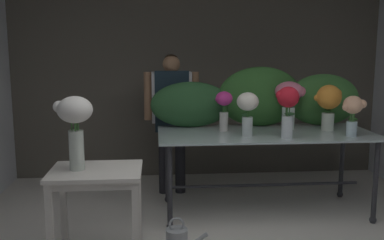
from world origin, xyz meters
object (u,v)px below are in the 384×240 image
at_px(side_table_white, 96,184).
at_px(florist, 172,108).
at_px(vase_sunset_stock, 329,102).
at_px(vase_crimson_anemones, 288,106).
at_px(vase_peach_tulips, 353,111).
at_px(vase_ivory_lilies, 248,108).
at_px(vase_rosy_hydrangea, 289,98).
at_px(display_table_glass, 265,143).
at_px(vase_white_roses_tall, 75,121).
at_px(vase_magenta_carnations, 224,107).

bearing_deg(side_table_white, florist, 69.75).
xyz_separation_m(vase_sunset_stock, vase_crimson_anemones, (-0.55, -0.36, 0.01)).
distance_m(vase_peach_tulips, vase_ivory_lilies, 1.02).
bearing_deg(vase_crimson_anemones, vase_sunset_stock, 33.06).
xyz_separation_m(vase_peach_tulips, vase_rosy_hydrangea, (-0.50, 0.43, 0.08)).
bearing_deg(display_table_glass, side_table_white, -146.56).
bearing_deg(display_table_glass, vase_peach_tulips, -19.28).
bearing_deg(vase_white_roses_tall, florist, 65.77).
relative_size(display_table_glass, vase_rosy_hydrangea, 4.34).
xyz_separation_m(vase_sunset_stock, vase_ivory_lilies, (-0.90, -0.22, -0.03)).
bearing_deg(vase_ivory_lilies, florist, 128.56).
distance_m(florist, vase_rosy_hydrangea, 1.34).
height_order(vase_peach_tulips, vase_rosy_hydrangea, vase_rosy_hydrangea).
bearing_deg(vase_white_roses_tall, vase_sunset_stock, 24.46).
xyz_separation_m(vase_magenta_carnations, vase_white_roses_tall, (-1.30, -1.15, 0.06)).
bearing_deg(vase_crimson_anemones, vase_ivory_lilies, 159.55).
bearing_deg(vase_sunset_stock, vase_peach_tulips, -70.13).
bearing_deg(vase_ivory_lilies, vase_white_roses_tall, -149.94).
relative_size(vase_sunset_stock, vase_ivory_lilies, 1.11).
height_order(vase_peach_tulips, vase_ivory_lilies, vase_ivory_lilies).
distance_m(display_table_glass, vase_crimson_anemones, 0.54).
relative_size(vase_peach_tulips, vase_rosy_hydrangea, 0.79).
height_order(vase_crimson_anemones, vase_ivory_lilies, vase_crimson_anemones).
bearing_deg(vase_rosy_hydrangea, vase_magenta_carnations, -175.67).
distance_m(vase_magenta_carnations, vase_crimson_anemones, 0.69).
xyz_separation_m(display_table_glass, vase_ivory_lilies, (-0.23, -0.18, 0.39)).
bearing_deg(vase_magenta_carnations, side_table_white, -135.24).
height_order(florist, vase_sunset_stock, florist).
xyz_separation_m(florist, vase_peach_tulips, (1.72, -0.98, 0.09)).
bearing_deg(florist, display_table_glass, -36.90).
relative_size(side_table_white, vase_white_roses_tall, 1.42).
relative_size(vase_ivory_lilies, vase_white_roses_tall, 0.77).
distance_m(florist, vase_ivory_lilies, 1.14).
bearing_deg(side_table_white, vase_rosy_hydrangea, 32.88).
bearing_deg(vase_rosy_hydrangea, vase_ivory_lilies, -146.42).
distance_m(vase_rosy_hydrangea, vase_ivory_lilies, 0.62).
distance_m(florist, vase_crimson_anemones, 1.47).
distance_m(side_table_white, vase_ivory_lilies, 1.66).
bearing_deg(display_table_glass, vase_magenta_carnations, 165.58).
relative_size(display_table_glass, vase_ivory_lilies, 5.12).
xyz_separation_m(vase_peach_tulips, vase_magenta_carnations, (-1.20, 0.38, 0.00)).
bearing_deg(side_table_white, vase_ivory_lilies, 32.61).
relative_size(florist, vase_rosy_hydrangea, 3.23).
height_order(display_table_glass, vase_magenta_carnations, vase_magenta_carnations).
xyz_separation_m(vase_peach_tulips, vase_crimson_anemones, (-0.66, -0.04, 0.06)).
distance_m(vase_sunset_stock, vase_rosy_hydrangea, 0.40).
distance_m(vase_rosy_hydrangea, vase_white_roses_tall, 2.34).
distance_m(side_table_white, florist, 1.89).
bearing_deg(vase_rosy_hydrangea, florist, 156.05).
relative_size(florist, vase_crimson_anemones, 3.30).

